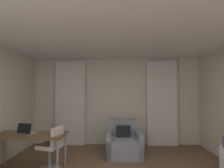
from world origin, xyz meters
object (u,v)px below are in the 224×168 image
desk (30,137)px  armchair (124,144)px  desk_chair (51,151)px  laptop (27,131)px

desk → armchair: bearing=26.9°
desk → desk_chair: bearing=-2.1°
desk → laptop: bearing=159.0°
armchair → desk: armchair is taller
armchair → desk_chair: (-1.48, -1.00, 0.11)m
armchair → desk_chair: size_ratio=1.03×
desk → laptop: size_ratio=3.77×
armchair → desk: bearing=-153.1°
desk → desk_chair: size_ratio=1.60×
desk_chair → laptop: size_ratio=2.35×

